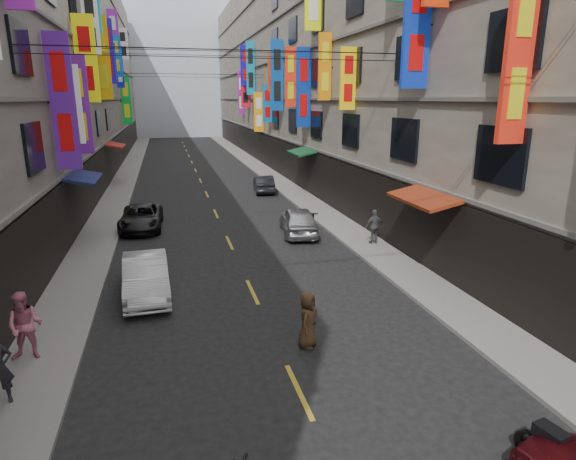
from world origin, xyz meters
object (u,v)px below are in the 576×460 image
car_left_far (141,217)px  pedestrian_rfar (374,227)px  pedestrian_crossing (308,320)px  car_left_mid (146,277)px  car_right_far (264,184)px  pedestrian_lfar (25,326)px  scooter_far_right (310,223)px  car_right_mid (298,221)px  scooter_near_right (560,457)px

car_left_far → pedestrian_rfar: bearing=-26.4°
pedestrian_rfar → pedestrian_crossing: bearing=50.1°
car_left_mid → pedestrian_rfar: size_ratio=2.64×
car_right_far → pedestrian_crossing: (-3.23, -21.89, 0.17)m
car_left_mid → pedestrian_rfar: 10.32m
pedestrian_lfar → pedestrian_crossing: size_ratio=1.14×
pedestrian_lfar → pedestrian_crossing: bearing=-1.4°
scooter_far_right → car_left_mid: car_left_mid is taller
scooter_far_right → pedestrian_lfar: 14.49m
pedestrian_rfar → pedestrian_crossing: size_ratio=1.01×
car_left_far → pedestrian_crossing: (4.77, -13.62, 0.17)m
car_right_mid → car_left_far: bearing=-13.3°
scooter_near_right → car_right_mid: car_right_mid is taller
scooter_near_right → pedestrian_rfar: 13.81m
scooter_far_right → pedestrian_rfar: (2.08, -2.98, 0.46)m
scooter_far_right → pedestrian_crossing: (-3.40, -11.00, 0.33)m
car_left_mid → pedestrian_rfar: bearing=16.3°
scooter_far_right → pedestrian_lfar: bearing=48.9°
car_right_far → pedestrian_crossing: 22.13m
scooter_far_right → car_left_far: size_ratio=0.42×
car_left_far → pedestrian_rfar: (10.25, -5.60, 0.30)m
car_right_mid → pedestrian_crossing: 11.06m
scooter_near_right → car_right_far: car_right_far is taller
car_left_mid → car_right_far: bearing=63.7°
car_left_mid → pedestrian_rfar: pedestrian_rfar is taller
car_left_mid → pedestrian_rfar: (9.75, 3.38, 0.22)m
car_left_far → pedestrian_crossing: 14.43m
scooter_near_right → scooter_far_right: 16.55m
pedestrian_lfar → car_left_far: bearing=86.2°
scooter_far_right → car_right_far: size_ratio=0.50×
car_left_far → car_right_far: (8.00, 8.27, -0.00)m
scooter_far_right → car_right_mid: car_right_mid is taller
scooter_near_right → scooter_far_right: (0.48, 16.54, 0.00)m
scooter_near_right → scooter_far_right: size_ratio=0.99×
car_right_far → pedestrian_lfar: size_ratio=2.07×
car_left_mid → car_right_mid: car_right_mid is taller
scooter_near_right → car_right_mid: 16.27m
car_left_mid → car_right_far: 18.81m
scooter_far_right → pedestrian_crossing: pedestrian_crossing is taller
scooter_far_right → car_right_mid: size_ratio=0.45×
pedestrian_rfar → car_right_mid: bearing=-49.7°
car_right_far → car_left_far: bearing=52.0°
scooter_near_right → scooter_far_right: same height
scooter_near_right → pedestrian_rfar: bearing=-113.1°
scooter_far_right → pedestrian_lfar: pedestrian_lfar is taller
car_left_far → car_right_far: 11.51m
scooter_near_right → car_left_mid: 12.47m
pedestrian_crossing → car_right_mid: bearing=19.3°
scooter_far_right → pedestrian_crossing: size_ratio=1.17×
scooter_near_right → scooter_far_right: bearing=-104.1°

